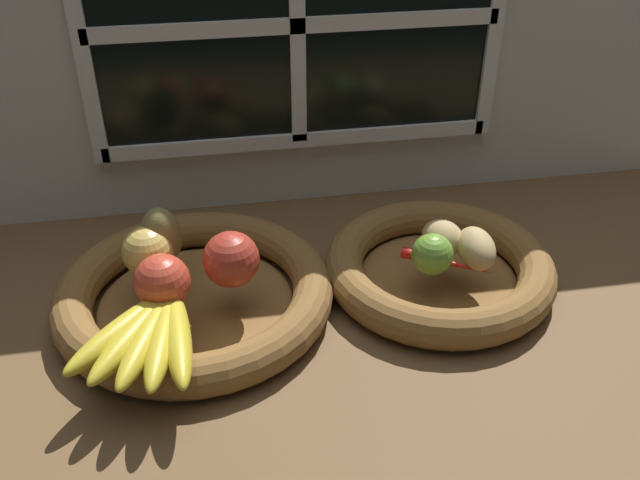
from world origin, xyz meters
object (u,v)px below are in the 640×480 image
apple_red_right (231,259)px  lime_near (432,254)px  potato_small (476,248)px  potato_large (442,237)px  fruit_bowl_right (439,268)px  chili_pepper (447,263)px  apple_red_front (162,282)px  fruit_bowl_left (195,294)px  pear_brown (161,237)px  apple_golden_left (148,251)px  banana_bunch_front (149,334)px

apple_red_right → lime_near: apple_red_right is taller
potato_small → potato_large: (-3.63, 3.63, -0.14)cm
potato_small → lime_near: lime_near is taller
apple_red_right → fruit_bowl_right: bearing=4.2°
lime_near → chili_pepper: size_ratio=0.44×
apple_red_front → potato_large: size_ratio=1.13×
fruit_bowl_right → chili_pepper: chili_pepper is taller
fruit_bowl_left → potato_large: potato_large is taller
chili_pepper → pear_brown: bearing=-158.3°
fruit_bowl_left → apple_red_front: 9.12cm
fruit_bowl_left → apple_red_front: apple_red_front is taller
pear_brown → lime_near: size_ratio=1.54×
potato_small → lime_near: size_ratio=1.39×
fruit_bowl_left → pear_brown: 9.15cm
potato_large → lime_near: 5.30cm
fruit_bowl_left → apple_red_right: (5.34, -2.20, 6.71)cm
potato_small → apple_golden_left: bearing=172.7°
apple_golden_left → chili_pepper: apple_golden_left is taller
fruit_bowl_right → potato_large: size_ratio=5.25×
pear_brown → fruit_bowl_left: bearing=-46.9°
apple_golden_left → lime_near: size_ratio=1.23×
pear_brown → banana_bunch_front: size_ratio=0.45×
fruit_bowl_right → banana_bunch_front: size_ratio=1.72×
apple_golden_left → apple_red_right: size_ratio=0.93×
pear_brown → potato_small: 43.33cm
chili_pepper → apple_red_front: bearing=-144.6°
fruit_bowl_left → apple_golden_left: size_ratio=5.47×
banana_bunch_front → lime_near: (37.50, 8.45, 1.26)cm
potato_small → lime_near: (-6.56, -0.77, 0.29)cm
chili_pepper → lime_near: bearing=-136.1°
apple_red_right → potato_large: apple_red_right is taller
lime_near → chili_pepper: 3.20cm
lime_near → pear_brown: bearing=166.9°
fruit_bowl_left → chili_pepper: (34.76, -3.94, 3.79)cm
potato_small → fruit_bowl_right: bearing=135.0°
apple_red_front → banana_bunch_front: size_ratio=0.37×
apple_golden_left → apple_red_right: (10.91, -4.27, 0.28)cm
chili_pepper → fruit_bowl_left: bearing=-153.1°
pear_brown → banana_bunch_front: (-1.45, -16.85, -2.80)cm
fruit_bowl_right → apple_golden_left: size_ratio=4.76×
apple_red_front → apple_golden_left: bearing=105.3°
apple_golden_left → pear_brown: 2.81cm
fruit_bowl_left → pear_brown: bearing=133.1°
fruit_bowl_left → apple_red_right: size_ratio=5.07×
fruit_bowl_left → chili_pepper: 35.18cm
fruit_bowl_left → fruit_bowl_right: (35.23, -0.00, 0.01)cm
chili_pepper → potato_small: bearing=37.7°
apple_red_right → fruit_bowl_left: bearing=157.6°
apple_red_front → potato_large: (38.79, 5.31, -1.15)cm
pear_brown → apple_red_front: bearing=-88.8°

